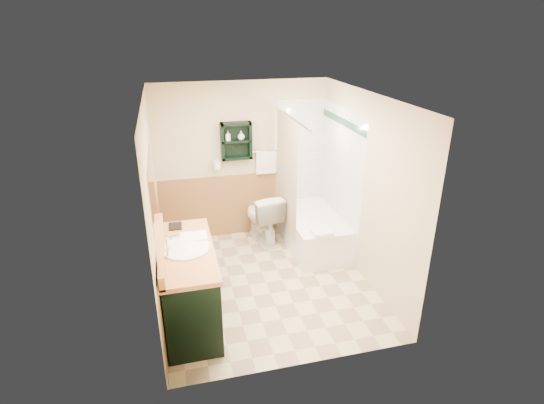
{
  "coord_description": "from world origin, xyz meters",
  "views": [
    {
      "loc": [
        -1.07,
        -4.59,
        3.15
      ],
      "look_at": [
        0.14,
        0.2,
        1.05
      ],
      "focal_mm": 28.0,
      "sensor_mm": 36.0,
      "label": 1
    }
  ],
  "objects_px": {
    "wall_shelf": "(236,141)",
    "bathtub": "(312,230)",
    "soap_bottle_b": "(241,136)",
    "vanity": "(189,285)",
    "toilet": "(262,217)",
    "hair_dryer": "(217,165)",
    "soap_bottle_a": "(228,138)",
    "vanity_book": "(168,220)"
  },
  "relations": [
    {
      "from": "wall_shelf",
      "to": "bathtub",
      "type": "relative_size",
      "value": 0.37
    },
    {
      "from": "wall_shelf",
      "to": "soap_bottle_b",
      "type": "distance_m",
      "value": 0.1
    },
    {
      "from": "vanity",
      "to": "bathtub",
      "type": "xyz_separation_m",
      "value": [
        1.92,
        1.33,
        -0.2
      ]
    },
    {
      "from": "bathtub",
      "to": "toilet",
      "type": "height_order",
      "value": "toilet"
    },
    {
      "from": "hair_dryer",
      "to": "soap_bottle_a",
      "type": "distance_m",
      "value": 0.44
    },
    {
      "from": "wall_shelf",
      "to": "toilet",
      "type": "relative_size",
      "value": 0.69
    },
    {
      "from": "hair_dryer",
      "to": "vanity",
      "type": "distance_m",
      "value": 2.16
    },
    {
      "from": "hair_dryer",
      "to": "soap_bottle_b",
      "type": "relative_size",
      "value": 1.83
    },
    {
      "from": "vanity_book",
      "to": "bathtub",
      "type": "bearing_deg",
      "value": 22.08
    },
    {
      "from": "wall_shelf",
      "to": "bathtub",
      "type": "distance_m",
      "value": 1.75
    },
    {
      "from": "wall_shelf",
      "to": "vanity_book",
      "type": "distance_m",
      "value": 1.8
    },
    {
      "from": "wall_shelf",
      "to": "bathtub",
      "type": "height_order",
      "value": "wall_shelf"
    },
    {
      "from": "hair_dryer",
      "to": "vanity_book",
      "type": "xyz_separation_m",
      "value": [
        -0.76,
        -1.37,
        -0.18
      ]
    },
    {
      "from": "vanity_book",
      "to": "soap_bottle_a",
      "type": "height_order",
      "value": "soap_bottle_a"
    },
    {
      "from": "hair_dryer",
      "to": "toilet",
      "type": "bearing_deg",
      "value": -23.29
    },
    {
      "from": "soap_bottle_b",
      "to": "wall_shelf",
      "type": "bearing_deg",
      "value": 176.11
    },
    {
      "from": "soap_bottle_b",
      "to": "bathtub",
      "type": "bearing_deg",
      "value": -31.42
    },
    {
      "from": "vanity_book",
      "to": "soap_bottle_b",
      "type": "xyz_separation_m",
      "value": [
        1.13,
        1.34,
        0.6
      ]
    },
    {
      "from": "vanity",
      "to": "vanity_book",
      "type": "distance_m",
      "value": 0.81
    },
    {
      "from": "hair_dryer",
      "to": "vanity",
      "type": "bearing_deg",
      "value": -107.07
    },
    {
      "from": "vanity_book",
      "to": "hair_dryer",
      "type": "bearing_deg",
      "value": 63.05
    },
    {
      "from": "vanity_book",
      "to": "soap_bottle_b",
      "type": "bearing_deg",
      "value": 51.85
    },
    {
      "from": "vanity",
      "to": "toilet",
      "type": "height_order",
      "value": "vanity"
    },
    {
      "from": "hair_dryer",
      "to": "soap_bottle_a",
      "type": "bearing_deg",
      "value": -9.36
    },
    {
      "from": "toilet",
      "to": "soap_bottle_b",
      "type": "distance_m",
      "value": 1.27
    },
    {
      "from": "vanity",
      "to": "toilet",
      "type": "distance_m",
      "value": 2.07
    },
    {
      "from": "hair_dryer",
      "to": "soap_bottle_a",
      "type": "height_order",
      "value": "soap_bottle_a"
    },
    {
      "from": "wall_shelf",
      "to": "vanity_book",
      "type": "relative_size",
      "value": 2.7
    },
    {
      "from": "bathtub",
      "to": "vanity_book",
      "type": "relative_size",
      "value": 7.36
    },
    {
      "from": "hair_dryer",
      "to": "soap_bottle_b",
      "type": "xyz_separation_m",
      "value": [
        0.37,
        -0.03,
        0.42
      ]
    },
    {
      "from": "hair_dryer",
      "to": "bathtub",
      "type": "distance_m",
      "value": 1.74
    },
    {
      "from": "soap_bottle_b",
      "to": "soap_bottle_a",
      "type": "bearing_deg",
      "value": 180.0
    },
    {
      "from": "vanity",
      "to": "vanity_book",
      "type": "xyz_separation_m",
      "value": [
        -0.17,
        0.57,
        0.56
      ]
    },
    {
      "from": "vanity_book",
      "to": "soap_bottle_a",
      "type": "bearing_deg",
      "value": 56.96
    },
    {
      "from": "wall_shelf",
      "to": "hair_dryer",
      "type": "bearing_deg",
      "value": 175.24
    },
    {
      "from": "bathtub",
      "to": "vanity_book",
      "type": "bearing_deg",
      "value": -159.94
    },
    {
      "from": "wall_shelf",
      "to": "soap_bottle_a",
      "type": "xyz_separation_m",
      "value": [
        -0.12,
        -0.01,
        0.05
      ]
    },
    {
      "from": "toilet",
      "to": "soap_bottle_a",
      "type": "relative_size",
      "value": 5.59
    },
    {
      "from": "wall_shelf",
      "to": "soap_bottle_a",
      "type": "bearing_deg",
      "value": -177.57
    },
    {
      "from": "hair_dryer",
      "to": "toilet",
      "type": "xyz_separation_m",
      "value": [
        0.62,
        -0.27,
        -0.81
      ]
    },
    {
      "from": "soap_bottle_a",
      "to": "vanity_book",
      "type": "bearing_deg",
      "value": -125.06
    },
    {
      "from": "soap_bottle_a",
      "to": "bathtub",
      "type": "bearing_deg",
      "value": -26.96
    }
  ]
}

